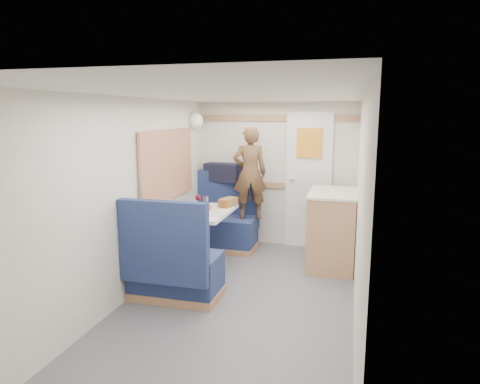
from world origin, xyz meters
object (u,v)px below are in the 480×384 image
(dinette_table, at_px, (203,223))
(wine_glass, at_px, (198,198))
(tray, at_px, (213,212))
(bench_near, at_px, (174,270))
(person, at_px, (250,173))
(tumbler_mid, at_px, (206,200))
(orange_fruit, at_px, (209,207))
(pepper_grinder, at_px, (196,206))
(galley_counter, at_px, (332,228))
(bread_loaf, at_px, (228,202))
(beer_glass, at_px, (225,205))
(tumbler_right, at_px, (208,207))
(cheese_block, at_px, (203,210))
(tumbler_left, at_px, (185,210))
(bench_far, at_px, (224,227))
(duffel_bag, at_px, (223,172))
(dome_light, at_px, (196,120))

(dinette_table, relative_size, wine_glass, 5.48)
(tray, bearing_deg, bench_near, -102.17)
(person, xyz_separation_m, tumbler_mid, (-0.45, -0.50, -0.29))
(orange_fruit, relative_size, pepper_grinder, 0.66)
(galley_counter, bearing_deg, person, 164.67)
(dinette_table, xyz_separation_m, galley_counter, (1.47, 0.55, -0.10))
(wine_glass, height_order, bread_loaf, wine_glass)
(beer_glass, bearing_deg, galley_counter, 17.56)
(beer_glass, bearing_deg, tumbler_right, -131.64)
(dinette_table, distance_m, bench_near, 0.90)
(wine_glass, distance_m, beer_glass, 0.33)
(person, bearing_deg, galley_counter, 146.20)
(pepper_grinder, bearing_deg, cheese_block, -43.26)
(bench_near, relative_size, beer_glass, 10.61)
(beer_glass, relative_size, pepper_grinder, 1.00)
(tumbler_left, bearing_deg, tumbler_mid, 88.19)
(bench_far, relative_size, galley_counter, 1.14)
(bench_near, height_order, wine_glass, bench_near)
(galley_counter, xyz_separation_m, bread_loaf, (-1.24, -0.25, 0.30))
(wine_glass, distance_m, tumbler_left, 0.38)
(person, height_order, wine_glass, person)
(person, relative_size, wine_glass, 7.32)
(orange_fruit, height_order, bread_loaf, bread_loaf)
(tray, height_order, tumbler_mid, tumbler_mid)
(bench_far, relative_size, person, 0.85)
(person, relative_size, tumbler_right, 11.57)
(wine_glass, xyz_separation_m, tumbler_right, (0.16, -0.12, -0.07))
(bench_near, distance_m, orange_fruit, 0.97)
(wine_glass, bearing_deg, tray, -37.67)
(tray, distance_m, beer_glass, 0.26)
(pepper_grinder, relative_size, bread_loaf, 0.40)
(bench_far, height_order, tumbler_left, bench_far)
(bench_far, height_order, duffel_bag, duffel_bag)
(tumbler_mid, bearing_deg, bread_loaf, -10.51)
(cheese_block, bearing_deg, dome_light, 114.24)
(dinette_table, bearing_deg, person, 67.00)
(dome_light, distance_m, person, 1.02)
(orange_fruit, height_order, beer_glass, beer_glass)
(tumbler_right, bearing_deg, duffel_bag, 97.96)
(bench_near, relative_size, tumbler_right, 9.88)
(dome_light, xyz_separation_m, cheese_block, (0.44, -0.98, -1.00))
(dinette_table, height_order, tray, tray)
(galley_counter, xyz_separation_m, tray, (-1.30, -0.64, 0.26))
(bench_far, xyz_separation_m, bread_loaf, (0.23, -0.57, 0.47))
(bench_far, bearing_deg, galley_counter, -12.10)
(tumbler_right, xyz_separation_m, pepper_grinder, (-0.15, 0.00, -0.00))
(person, distance_m, cheese_block, 1.07)
(duffel_bag, xyz_separation_m, cheese_block, (0.14, -1.25, -0.27))
(orange_fruit, distance_m, pepper_grinder, 0.16)
(bench_near, distance_m, tumbler_mid, 1.31)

